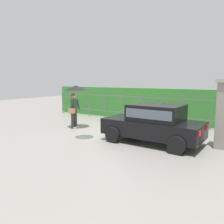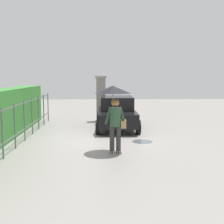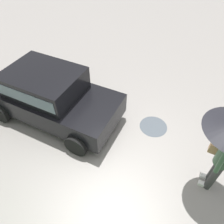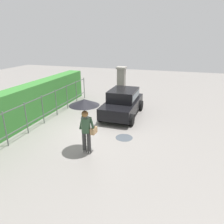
% 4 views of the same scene
% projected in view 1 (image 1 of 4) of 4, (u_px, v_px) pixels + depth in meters
% --- Properties ---
extents(ground_plane, '(40.00, 40.00, 0.00)m').
position_uv_depth(ground_plane, '(113.00, 132.00, 10.45)').
color(ground_plane, gray).
extents(car, '(3.75, 1.89, 1.48)m').
position_uv_depth(car, '(154.00, 122.00, 8.57)').
color(car, black).
rests_on(car, ground).
extents(pedestrian, '(1.12, 1.12, 2.12)m').
position_uv_depth(pedestrian, '(75.00, 95.00, 11.11)').
color(pedestrian, '#333333').
rests_on(pedestrian, ground).
extents(gate_pillar, '(0.60, 0.60, 2.42)m').
position_uv_depth(gate_pillar, '(224.00, 113.00, 7.82)').
color(gate_pillar, gray).
rests_on(gate_pillar, ground).
extents(fence_section, '(11.29, 0.05, 1.50)m').
position_uv_depth(fence_section, '(130.00, 107.00, 13.19)').
color(fence_section, '#59605B').
rests_on(fence_section, ground).
extents(hedge_row, '(12.24, 0.90, 1.90)m').
position_uv_depth(hedge_row, '(138.00, 103.00, 13.93)').
color(hedge_row, '#387F33').
rests_on(hedge_row, ground).
extents(puddle_near, '(0.77, 0.77, 0.00)m').
position_uv_depth(puddle_near, '(84.00, 137.00, 9.57)').
color(puddle_near, '#4C545B').
rests_on(puddle_near, ground).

